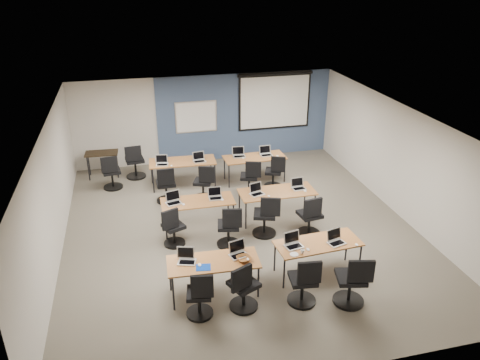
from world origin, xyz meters
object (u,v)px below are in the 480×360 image
object	(u,v)px
task_chair_1	(243,290)
task_chair_3	(352,284)
laptop_11	(266,153)
task_chair_7	(310,219)
task_chair_2	(304,285)
training_table_front_right	(318,245)
training_table_back_right	(255,158)
task_chair_6	(266,219)
task_chair_10	(250,180)
whiteboard	(196,117)
task_chair_0	(200,298)
laptop_5	(215,196)
task_chair_11	(274,174)
laptop_6	(257,191)
task_chair_9	(204,185)
projector_screen	(275,98)
laptop_8	(162,162)
training_table_mid_left	(198,203)
laptop_10	(239,154)
laptop_0	(186,258)
laptop_4	(173,200)
utility_table	(102,156)
task_chair_5	(229,230)
laptop_9	(199,159)
spare_chair_b	(112,175)
laptop_1	(238,252)
laptop_7	(298,186)
task_chair_8	(166,188)
laptop_2	(293,243)
training_table_front_left	(213,263)
task_chair_4	(173,230)
training_table_mid_right	(277,193)
laptop_3	(336,240)

from	to	relation	value
task_chair_1	task_chair_3	distance (m)	1.98
laptop_11	task_chair_7	bearing A→B (deg)	-90.32
task_chair_2	task_chair_3	distance (m)	0.87
training_table_front_right	training_table_back_right	bearing A→B (deg)	86.31
task_chair_6	task_chair_10	bearing A→B (deg)	102.41
whiteboard	task_chair_0	xyz separation A→B (m)	(-1.10, -7.20, -1.05)
laptop_5	task_chair_6	distance (m)	1.30
training_table_back_right	task_chair_2	size ratio (longest dim) A/B	1.73
task_chair_11	laptop_6	bearing A→B (deg)	-98.67
laptop_6	task_chair_6	size ratio (longest dim) A/B	0.32
task_chair_1	laptop_5	xyz separation A→B (m)	(0.10, 3.07, 0.38)
task_chair_9	task_chair_11	size ratio (longest dim) A/B	1.02
projector_screen	laptop_8	bearing A→B (deg)	-154.76
training_table_mid_left	laptop_10	bearing A→B (deg)	58.35
training_table_mid_left	laptop_0	bearing A→B (deg)	-102.88
task_chair_1	laptop_4	size ratio (longest dim) A/B	2.95
utility_table	laptop_5	bearing A→B (deg)	-50.14
laptop_10	task_chair_5	bearing A→B (deg)	-99.80
training_table_front_right	laptop_9	distance (m)	4.97
laptop_8	task_chair_9	xyz separation A→B (m)	(0.99, -0.91, -0.38)
task_chair_9	spare_chair_b	size ratio (longest dim) A/B	0.98
projector_screen	laptop_1	size ratio (longest dim) A/B	7.21
task_chair_11	task_chair_3	bearing A→B (deg)	-69.82
task_chair_2	laptop_7	distance (m)	3.41
task_chair_8	training_table_mid_left	bearing A→B (deg)	-70.13
laptop_2	laptop_9	size ratio (longest dim) A/B	1.03
training_table_front_left	task_chair_4	distance (m)	1.96
training_table_mid_right	laptop_2	xyz separation A→B (m)	(-0.44, -2.35, 0.11)
laptop_3	task_chair_4	size ratio (longest dim) A/B	0.35
task_chair_9	laptop_7	bearing A→B (deg)	-12.39
laptop_1	laptop_7	distance (m)	3.22
laptop_8	laptop_10	bearing A→B (deg)	12.18
laptop_8	task_chair_8	size ratio (longest dim) A/B	0.32
laptop_6	task_chair_7	xyz separation A→B (m)	(1.00, -0.95, -0.37)
laptop_1	laptop_10	world-z (taller)	laptop_10
task_chair_2	utility_table	bearing A→B (deg)	124.87
task_chair_9	spare_chair_b	world-z (taller)	spare_chair_b
laptop_4	laptop_9	size ratio (longest dim) A/B	1.04
task_chair_4	task_chair_11	bearing A→B (deg)	14.60
laptop_2	laptop_7	bearing A→B (deg)	55.83
training_table_mid_left	laptop_0	world-z (taller)	laptop_0
task_chair_3	laptop_11	world-z (taller)	task_chair_3
task_chair_11	utility_table	bearing A→B (deg)	179.28
task_chair_1	projector_screen	bearing A→B (deg)	44.22
task_chair_1	laptop_6	world-z (taller)	task_chair_1
utility_table	laptop_1	bearing A→B (deg)	-63.04
task_chair_4	laptop_11	bearing A→B (deg)	22.24
laptop_10	task_chair_9	bearing A→B (deg)	-132.77
task_chair_3	laptop_1	bearing A→B (deg)	165.21
task_chair_2	laptop_2	bearing A→B (deg)	91.89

